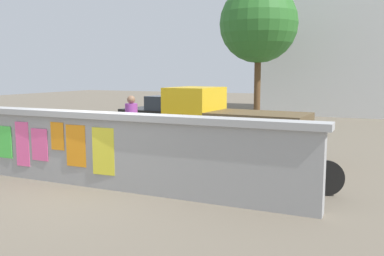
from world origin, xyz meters
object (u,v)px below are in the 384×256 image
Objects in this scene: auto_rickshaw_truck at (229,125)px; person_walking at (131,119)px; motorcycle at (59,145)px; tree_roadside at (259,24)px; bicycle_near at (296,175)px; car_parked at (174,114)px.

auto_rickshaw_truck reaches higher than person_walking.
person_walking is at bearing -170.23° from auto_rickshaw_truck.
motorcycle is (-3.65, -2.22, -0.44)m from auto_rickshaw_truck.
tree_roadside reaches higher than person_walking.
tree_roadside is (-3.70, 10.65, 4.00)m from bicycle_near.
tree_roadside is at bearing 82.33° from person_walking.
auto_rickshaw_truck is at bearing -46.31° from car_parked.
motorcycle is 1.17× the size of person_walking.
motorcycle is 11.27m from tree_roadside.
tree_roadside is at bearing 78.28° from motorcycle.
person_walking reaches higher than car_parked.
car_parked is 0.65× the size of tree_roadside.
bicycle_near is at bearing -48.89° from auto_rickshaw_truck.
person_walking is (-4.85, 2.06, 0.62)m from bicycle_near.
auto_rickshaw_truck is 4.79m from car_parked.
car_parked is 2.08× the size of motorcycle.
car_parked is 5.70m from motorcycle.
auto_rickshaw_truck is 4.29m from motorcycle.
bicycle_near is (5.84, -0.30, -0.10)m from motorcycle.
tree_roadside is (2.15, 10.35, 3.90)m from motorcycle.
auto_rickshaw_truck is at bearing -79.55° from tree_roadside.
car_parked is (-3.31, 3.46, -0.17)m from auto_rickshaw_truck.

